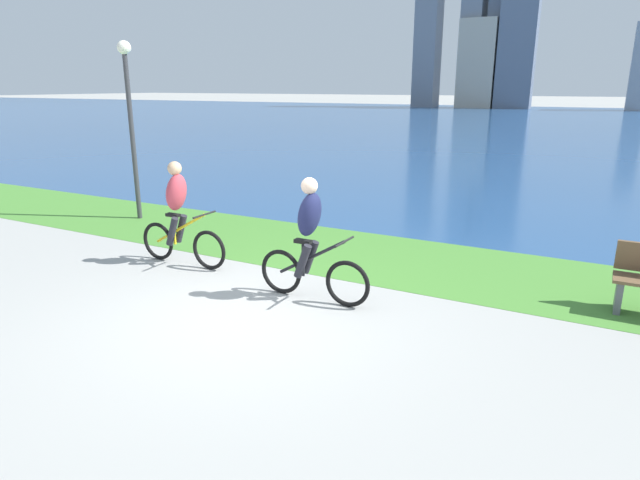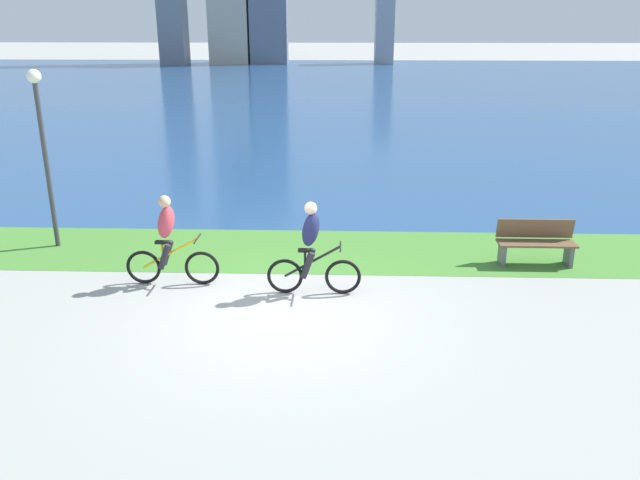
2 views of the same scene
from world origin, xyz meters
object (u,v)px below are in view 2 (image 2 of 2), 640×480
object	(u,v)px
cyclist_lead	(312,249)
lamppost_tall	(42,133)
cyclist_trailing	(168,241)
bench_near_path	(536,242)

from	to	relation	value
cyclist_lead	lamppost_tall	bearing A→B (deg)	157.58
cyclist_lead	cyclist_trailing	size ratio (longest dim) A/B	0.98
cyclist_trailing	lamppost_tall	distance (m)	3.92
cyclist_lead	cyclist_trailing	world-z (taller)	same
cyclist_trailing	lamppost_tall	xyz separation A→B (m)	(-2.99, 1.97, 1.60)
cyclist_lead	bench_near_path	xyz separation A→B (m)	(4.34, 1.60, -0.38)
bench_near_path	lamppost_tall	world-z (taller)	lamppost_tall
lamppost_tall	cyclist_trailing	bearing A→B (deg)	-33.45
cyclist_lead	cyclist_trailing	bearing A→B (deg)	172.75
cyclist_trailing	cyclist_lead	bearing A→B (deg)	-7.25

